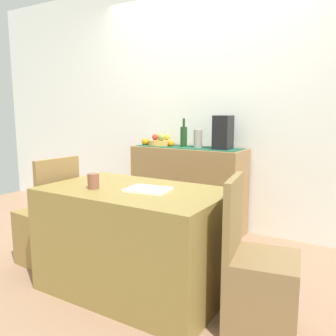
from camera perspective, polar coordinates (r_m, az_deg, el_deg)
ground_plane at (r=3.15m, az=-4.04°, el=-14.75°), size 6.40×6.40×0.02m
room_wall_rear at (r=3.90m, az=5.93°, el=10.40°), size 6.40×0.06×2.70m
sideboard_console at (r=3.79m, az=3.24°, el=-3.37°), size 1.19×0.42×0.89m
table_runner at (r=3.71m, az=3.30°, el=3.35°), size 1.12×0.32×0.01m
fruit_bowl at (r=3.88m, az=-1.22°, el=4.09°), size 0.26×0.26×0.06m
apple_rear at (r=3.93m, az=-1.30°, el=5.09°), size 0.07×0.07×0.07m
apple_center at (r=3.88m, az=-2.09°, el=4.98°), size 0.06×0.06×0.06m
apple_left at (r=3.82m, az=-1.00°, el=4.97°), size 0.07×0.07×0.07m
apple_right at (r=3.91m, az=-0.16°, el=5.02°), size 0.07×0.07×0.07m
wine_bottle at (r=3.73m, az=2.54°, el=5.10°), size 0.07×0.07×0.30m
coffee_maker at (r=3.54m, az=8.82°, el=5.62°), size 0.16×0.18×0.33m
ceramic_vase at (r=3.66m, az=4.82°, el=4.68°), size 0.09×0.09×0.19m
orange_loose_mid at (r=3.94m, az=-3.68°, el=4.22°), size 0.08×0.08×0.08m
orange_loose_near_bowl at (r=3.77m, az=0.52°, el=3.93°), size 0.07×0.07×0.07m
dining_table at (r=2.56m, az=-5.38°, el=-11.40°), size 1.26×0.76×0.74m
open_book at (r=2.38m, az=-3.23°, el=-3.48°), size 0.30×0.24×0.02m
coffee_cup at (r=2.49m, az=-11.89°, el=-2.07°), size 0.08×0.08×0.10m
chair_near_window at (r=3.19m, az=-18.63°, el=-9.65°), size 0.44×0.44×0.90m
chair_by_corner at (r=2.23m, az=14.43°, el=-17.88°), size 0.47×0.47×0.90m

